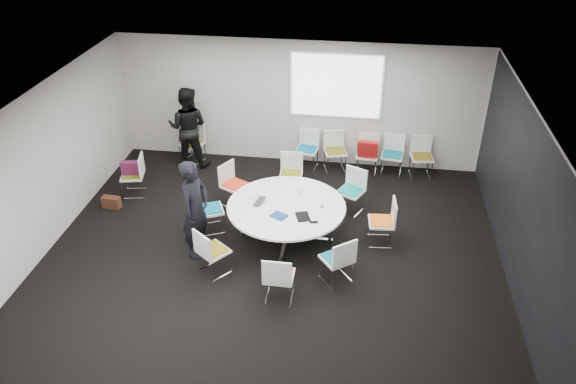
# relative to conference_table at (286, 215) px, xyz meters

# --- Properties ---
(room_shell) EXTENTS (8.08, 7.08, 2.88)m
(room_shell) POSITION_rel_conference_table_xyz_m (-0.08, -0.38, 0.87)
(room_shell) COLOR black
(room_shell) RESTS_ON ground
(conference_table) EXTENTS (2.12, 2.12, 0.73)m
(conference_table) POSITION_rel_conference_table_xyz_m (0.00, 0.00, 0.00)
(conference_table) COLOR silver
(conference_table) RESTS_ON ground
(projection_screen) EXTENTS (1.90, 0.03, 1.35)m
(projection_screen) POSITION_rel_conference_table_xyz_m (0.63, 3.08, 1.32)
(projection_screen) COLOR white
(projection_screen) RESTS_ON room_shell
(chair_ring_a) EXTENTS (0.48, 0.50, 0.88)m
(chair_ring_a) POSITION_rel_conference_table_xyz_m (1.71, 0.14, -0.25)
(chair_ring_a) COLOR silver
(chair_ring_a) RESTS_ON ground
(chair_ring_b) EXTENTS (0.61, 0.61, 0.88)m
(chair_ring_b) POSITION_rel_conference_table_xyz_m (1.11, 1.13, -0.25)
(chair_ring_b) COLOR silver
(chair_ring_b) RESTS_ON ground
(chair_ring_c) EXTENTS (0.48, 0.47, 0.88)m
(chair_ring_c) POSITION_rel_conference_table_xyz_m (-0.14, 1.60, -0.25)
(chair_ring_c) COLOR silver
(chair_ring_c) RESTS_ON ground
(chair_ring_d) EXTENTS (0.61, 0.62, 0.88)m
(chair_ring_d) POSITION_rel_conference_table_xyz_m (-1.20, 1.04, -0.25)
(chair_ring_d) COLOR silver
(chair_ring_d) RESTS_ON ground
(chair_ring_e) EXTENTS (0.60, 0.61, 0.88)m
(chair_ring_e) POSITION_rel_conference_table_xyz_m (-1.45, 0.10, -0.25)
(chair_ring_e) COLOR silver
(chair_ring_e) RESTS_ON ground
(chair_ring_f) EXTENTS (0.64, 0.64, 0.88)m
(chair_ring_f) POSITION_rel_conference_table_xyz_m (-1.08, -1.12, -0.25)
(chair_ring_f) COLOR silver
(chair_ring_f) RESTS_ON ground
(chair_ring_g) EXTENTS (0.46, 0.45, 0.88)m
(chair_ring_g) POSITION_rel_conference_table_xyz_m (0.11, -1.61, -0.25)
(chair_ring_g) COLOR silver
(chair_ring_g) RESTS_ON ground
(chair_ring_h) EXTENTS (0.64, 0.64, 0.88)m
(chair_ring_h) POSITION_rel_conference_table_xyz_m (0.99, -1.04, -0.25)
(chair_ring_h) COLOR silver
(chair_ring_h) RESTS_ON ground
(chair_back_a) EXTENTS (0.52, 0.51, 0.88)m
(chair_back_a) POSITION_rel_conference_table_xyz_m (0.06, 2.79, -0.25)
(chair_back_a) COLOR silver
(chair_back_a) RESTS_ON ground
(chair_back_b) EXTENTS (0.56, 0.55, 0.88)m
(chair_back_b) POSITION_rel_conference_table_xyz_m (0.69, 2.79, -0.25)
(chair_back_b) COLOR silver
(chair_back_b) RESTS_ON ground
(chair_back_c) EXTENTS (0.49, 0.48, 0.88)m
(chair_back_c) POSITION_rel_conference_table_xyz_m (1.39, 2.74, -0.25)
(chair_back_c) COLOR silver
(chair_back_c) RESTS_ON ground
(chair_back_d) EXTENTS (0.52, 0.51, 0.88)m
(chair_back_d) POSITION_rel_conference_table_xyz_m (1.94, 2.79, -0.25)
(chair_back_d) COLOR silver
(chair_back_d) RESTS_ON ground
(chair_back_e) EXTENTS (0.51, 0.50, 0.88)m
(chair_back_e) POSITION_rel_conference_table_xyz_m (2.57, 2.79, -0.25)
(chair_back_e) COLOR silver
(chair_back_e) RESTS_ON ground
(chair_spare_left) EXTENTS (0.53, 0.54, 0.88)m
(chair_spare_left) POSITION_rel_conference_table_xyz_m (-3.33, 1.13, -0.25)
(chair_spare_left) COLOR silver
(chair_spare_left) RESTS_ON ground
(chair_person_back) EXTENTS (0.60, 0.59, 0.88)m
(chair_person_back) POSITION_rel_conference_table_xyz_m (-2.56, 2.74, -0.25)
(chair_person_back) COLOR silver
(chair_person_back) RESTS_ON ground
(person_main) EXTENTS (0.59, 0.75, 1.82)m
(person_main) POSITION_rel_conference_table_xyz_m (-1.48, -0.61, 0.38)
(person_main) COLOR black
(person_main) RESTS_ON ground
(person_back) EXTENTS (0.90, 0.71, 1.84)m
(person_back) POSITION_rel_conference_table_xyz_m (-2.57, 2.57, 0.39)
(person_back) COLOR black
(person_back) RESTS_ON ground
(laptop) EXTENTS (0.28, 0.38, 0.03)m
(laptop) POSITION_rel_conference_table_xyz_m (-0.45, 0.03, 0.22)
(laptop) COLOR #333338
(laptop) RESTS_ON conference_table
(laptop_lid) EXTENTS (0.09, 0.30, 0.22)m
(laptop_lid) POSITION_rel_conference_table_xyz_m (-0.58, -0.02, 0.33)
(laptop_lid) COLOR silver
(laptop_lid) RESTS_ON conference_table
(notebook_black) EXTENTS (0.30, 0.35, 0.02)m
(notebook_black) POSITION_rel_conference_table_xyz_m (0.33, -0.33, 0.21)
(notebook_black) COLOR black
(notebook_black) RESTS_ON conference_table
(tablet_folio) EXTENTS (0.32, 0.30, 0.03)m
(tablet_folio) POSITION_rel_conference_table_xyz_m (-0.08, -0.36, 0.21)
(tablet_folio) COLOR navy
(tablet_folio) RESTS_ON conference_table
(papers_right) EXTENTS (0.35, 0.37, 0.00)m
(papers_right) POSITION_rel_conference_table_xyz_m (0.61, 0.14, 0.20)
(papers_right) COLOR white
(papers_right) RESTS_ON conference_table
(papers_front) EXTENTS (0.31, 0.22, 0.00)m
(papers_front) POSITION_rel_conference_table_xyz_m (0.76, -0.04, 0.20)
(papers_front) COLOR silver
(papers_front) RESTS_ON conference_table
(cup) EXTENTS (0.08, 0.08, 0.09)m
(cup) POSITION_rel_conference_table_xyz_m (0.19, 0.43, 0.25)
(cup) COLOR white
(cup) RESTS_ON conference_table
(phone) EXTENTS (0.15, 0.09, 0.01)m
(phone) POSITION_rel_conference_table_xyz_m (0.54, -0.46, 0.21)
(phone) COLOR black
(phone) RESTS_ON conference_table
(maroon_bag) EXTENTS (0.42, 0.21, 0.28)m
(maroon_bag) POSITION_rel_conference_table_xyz_m (-3.35, 1.13, 0.09)
(maroon_bag) COLOR #58173B
(maroon_bag) RESTS_ON chair_spare_left
(brown_bag) EXTENTS (0.37, 0.18, 0.24)m
(brown_bag) POSITION_rel_conference_table_xyz_m (-3.62, 0.57, -0.41)
(brown_bag) COLOR #402114
(brown_bag) RESTS_ON ground
(red_jacket) EXTENTS (0.45, 0.20, 0.36)m
(red_jacket) POSITION_rel_conference_table_xyz_m (1.39, 2.51, 0.17)
(red_jacket) COLOR maroon
(red_jacket) RESTS_ON chair_back_c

